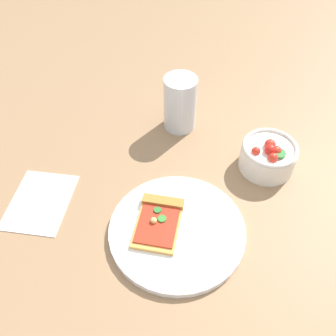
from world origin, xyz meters
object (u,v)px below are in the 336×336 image
object	(u,v)px
plate	(177,230)
pizza_slice_main	(159,219)
salad_bowl	(268,156)
paper_napkin	(40,201)
soda_glass	(180,106)

from	to	relation	value
plate	pizza_slice_main	distance (m)	0.04
plate	pizza_slice_main	bearing A→B (deg)	176.12
pizza_slice_main	salad_bowl	xyz separation A→B (m)	(0.15, 0.23, 0.01)
paper_napkin	soda_glass	bearing A→B (deg)	62.19
pizza_slice_main	plate	bearing A→B (deg)	-3.88
plate	salad_bowl	bearing A→B (deg)	63.57
plate	salad_bowl	world-z (taller)	salad_bowl
salad_bowl	soda_glass	bearing A→B (deg)	166.43
salad_bowl	soda_glass	size ratio (longest dim) A/B	0.89
paper_napkin	salad_bowl	bearing A→B (deg)	34.55
plate	soda_glass	bearing A→B (deg)	110.82
plate	paper_napkin	world-z (taller)	plate
pizza_slice_main	paper_napkin	world-z (taller)	pizza_slice_main
pizza_slice_main	soda_glass	size ratio (longest dim) A/B	0.99
plate	soda_glass	distance (m)	0.31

